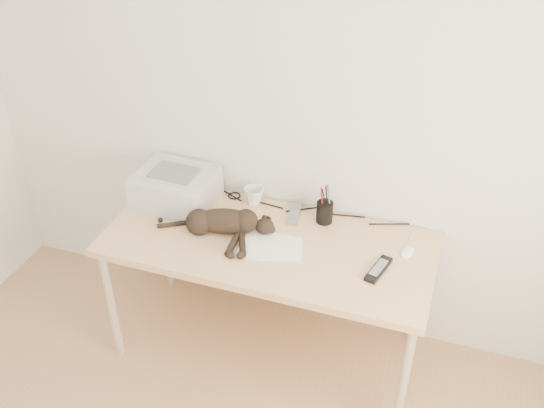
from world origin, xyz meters
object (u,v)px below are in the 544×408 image
at_px(printer, 176,187).
at_px(cat, 221,223).
at_px(desk, 274,252).
at_px(mouse, 407,250).
at_px(mug, 254,196).
at_px(pen_cup, 325,212).

xyz_separation_m(printer, cat, (0.33, -0.17, -0.03)).
relative_size(desk, printer, 3.95).
distance_m(printer, mouse, 1.23).
bearing_deg(printer, cat, -28.04).
bearing_deg(mug, printer, -164.02).
bearing_deg(desk, cat, -159.03).
bearing_deg(pen_cup, mug, 175.22).
xyz_separation_m(cat, mug, (0.07, 0.29, -0.01)).
height_order(desk, mug, mug).
bearing_deg(desk, mouse, 3.56).
bearing_deg(mouse, desk, -161.48).
relative_size(cat, mug, 5.76).
xyz_separation_m(printer, pen_cup, (0.79, 0.08, -0.03)).
relative_size(cat, pen_cup, 2.78).
bearing_deg(mouse, printer, -166.93).
height_order(pen_cup, mouse, pen_cup).
height_order(printer, mug, printer).
relative_size(desk, cat, 2.70).
bearing_deg(cat, pen_cup, 13.04).
distance_m(pen_cup, mouse, 0.46).
height_order(mug, mouse, mug).
xyz_separation_m(desk, cat, (-0.24, -0.09, 0.19)).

